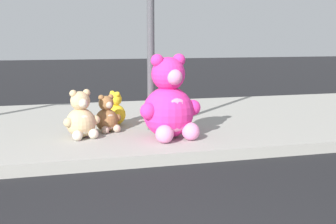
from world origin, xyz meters
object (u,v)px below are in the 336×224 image
object	(u,v)px
plush_pink_large	(169,105)
plush_brown	(107,117)
sign_pole	(151,15)
plush_yellow	(114,112)
plush_red	(157,108)
plush_tan	(81,119)

from	to	relation	value
plush_pink_large	plush_brown	bearing A→B (deg)	142.06
sign_pole	plush_brown	size ratio (longest dim) A/B	5.79
plush_pink_large	plush_yellow	distance (m)	1.25
plush_yellow	plush_pink_large	bearing A→B (deg)	-60.09
plush_red	plush_brown	bearing A→B (deg)	-141.55
plush_yellow	plush_tan	size ratio (longest dim) A/B	0.81
sign_pole	plush_red	size ratio (longest dim) A/B	6.67
plush_pink_large	plush_yellow	xyz separation A→B (m)	(-0.61, 1.07, -0.25)
plush_pink_large	plush_yellow	bearing A→B (deg)	119.91
plush_tan	plush_red	bearing A→B (deg)	37.98
plush_pink_large	plush_yellow	world-z (taller)	plush_pink_large
plush_red	plush_brown	size ratio (longest dim) A/B	0.87
plush_red	plush_yellow	bearing A→B (deg)	-159.15
plush_pink_large	plush_red	distance (m)	1.40
plush_brown	plush_tan	distance (m)	0.49
sign_pole	plush_red	distance (m)	1.72
plush_yellow	plush_red	xyz separation A→B (m)	(0.78, 0.30, -0.02)
plush_red	plush_tan	xyz separation A→B (m)	(-1.33, -1.04, 0.08)
plush_brown	plush_red	bearing A→B (deg)	38.45
sign_pole	plush_pink_large	distance (m)	1.37
plush_yellow	plush_tan	xyz separation A→B (m)	(-0.56, -0.75, 0.05)
plush_pink_large	plush_tan	size ratio (longest dim) A/B	1.72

